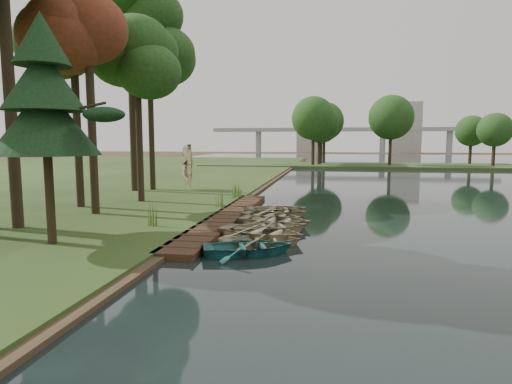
% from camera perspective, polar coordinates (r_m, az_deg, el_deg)
% --- Properties ---
extents(ground, '(300.00, 300.00, 0.00)m').
position_cam_1_polar(ground, '(22.15, 0.11, -3.93)').
color(ground, '#3D2F1D').
extents(boardwalk, '(1.60, 16.00, 0.30)m').
position_cam_1_polar(boardwalk, '(22.45, -3.93, -3.42)').
color(boardwalk, '#342114').
rests_on(boardwalk, ground).
extents(peninsula, '(50.00, 14.00, 0.45)m').
position_cam_1_polar(peninsula, '(71.69, 13.30, 3.45)').
color(peninsula, '#324820').
rests_on(peninsula, ground).
extents(far_trees, '(45.60, 5.60, 8.80)m').
position_cam_1_polar(far_trees, '(71.50, 10.74, 8.47)').
color(far_trees, black).
rests_on(far_trees, peninsula).
extents(bridge, '(95.90, 4.00, 8.60)m').
position_cam_1_polar(bridge, '(141.75, 13.45, 7.75)').
color(bridge, '#A5A5A0').
rests_on(bridge, ground).
extents(building_a, '(10.00, 8.00, 18.00)m').
position_cam_1_polar(building_a, '(163.66, 19.28, 8.07)').
color(building_a, '#A5A5A0').
rests_on(building_a, ground).
extents(building_b, '(8.00, 8.00, 12.00)m').
position_cam_1_polar(building_b, '(166.70, 6.91, 7.33)').
color(building_b, '#A5A5A0').
rests_on(building_b, ground).
extents(rowboat_0, '(3.94, 3.38, 0.69)m').
position_cam_1_polar(rowboat_0, '(15.52, -1.03, -7.08)').
color(rowboat_0, '#2C7B78').
rests_on(rowboat_0, water).
extents(rowboat_1, '(3.50, 2.83, 0.64)m').
position_cam_1_polar(rowboat_1, '(16.63, 0.80, -6.23)').
color(rowboat_1, '#C5B78F').
rests_on(rowboat_1, water).
extents(rowboat_2, '(4.46, 3.77, 0.79)m').
position_cam_1_polar(rowboat_2, '(17.83, 0.71, -5.10)').
color(rowboat_2, '#C5B78F').
rests_on(rowboat_2, water).
extents(rowboat_3, '(4.12, 3.59, 0.71)m').
position_cam_1_polar(rowboat_3, '(19.03, 1.91, -4.46)').
color(rowboat_3, '#C5B78F').
rests_on(rowboat_3, water).
extents(rowboat_4, '(3.94, 3.12, 0.73)m').
position_cam_1_polar(rowboat_4, '(20.59, 2.54, -3.58)').
color(rowboat_4, '#C5B78F').
rests_on(rowboat_4, water).
extents(rowboat_5, '(3.88, 3.33, 0.68)m').
position_cam_1_polar(rowboat_5, '(22.04, 2.01, -2.97)').
color(rowboat_5, '#C5B78F').
rests_on(rowboat_5, water).
extents(rowboat_6, '(3.61, 2.76, 0.70)m').
position_cam_1_polar(rowboat_6, '(23.34, 2.70, -2.40)').
color(rowboat_6, '#C5B78F').
rests_on(rowboat_6, water).
extents(rowboat_7, '(3.77, 3.08, 0.68)m').
position_cam_1_polar(rowboat_7, '(24.12, 2.75, -2.12)').
color(rowboat_7, '#C5B78F').
rests_on(rowboat_7, water).
extents(stored_rowboat, '(3.80, 2.85, 0.75)m').
position_cam_1_polar(stored_rowboat, '(34.51, -8.92, 0.95)').
color(stored_rowboat, '#C5B78F').
rests_on(stored_rowboat, bank).
extents(tree_2, '(4.33, 4.33, 11.10)m').
position_cam_1_polar(tree_2, '(24.63, -21.51, 18.83)').
color(tree_2, black).
rests_on(tree_2, bank).
extents(tree_3, '(4.87, 4.87, 11.99)m').
position_cam_1_polar(tree_3, '(27.62, -23.25, 18.80)').
color(tree_3, black).
rests_on(tree_3, bank).
extents(tree_4, '(4.74, 4.74, 10.64)m').
position_cam_1_polar(tree_4, '(28.62, -15.57, 16.06)').
color(tree_4, black).
rests_on(tree_4, bank).
extents(tree_5, '(5.68, 5.68, 16.31)m').
position_cam_1_polar(tree_5, '(35.96, -16.59, 22.50)').
color(tree_5, black).
rests_on(tree_5, bank).
extents(tree_6, '(4.71, 4.71, 11.92)m').
position_cam_1_polar(tree_6, '(35.46, -14.02, 16.29)').
color(tree_6, black).
rests_on(tree_6, bank).
extents(pine_tree, '(3.80, 3.80, 8.40)m').
position_cam_1_polar(pine_tree, '(17.52, -26.39, 11.08)').
color(pine_tree, black).
rests_on(pine_tree, bank).
extents(reeds_0, '(0.60, 0.60, 1.01)m').
position_cam_1_polar(reeds_0, '(19.97, -13.69, -2.96)').
color(reeds_0, '#3F661E').
rests_on(reeds_0, bank).
extents(reeds_1, '(0.60, 0.60, 1.00)m').
position_cam_1_polar(reeds_1, '(24.85, -4.89, -0.92)').
color(reeds_1, '#3F661E').
rests_on(reeds_1, bank).
extents(reeds_2, '(0.60, 0.60, 1.01)m').
position_cam_1_polar(reeds_2, '(29.02, -2.73, 0.21)').
color(reeds_2, '#3F661E').
rests_on(reeds_2, bank).
extents(reeds_3, '(0.60, 0.60, 0.88)m').
position_cam_1_polar(reeds_3, '(29.79, -2.39, 0.25)').
color(reeds_3, '#3F661E').
rests_on(reeds_3, bank).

